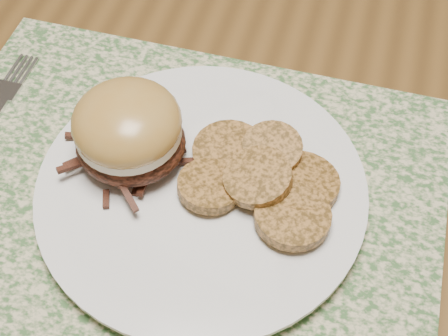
# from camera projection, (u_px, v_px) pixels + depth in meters

# --- Properties ---
(dining_table) EXTENTS (1.50, 0.90, 0.75)m
(dining_table) POSITION_uv_depth(u_px,v_px,m) (383.00, 161.00, 0.65)
(dining_table) COLOR brown
(dining_table) RESTS_ON ground
(placemat) EXTENTS (0.45, 0.33, 0.00)m
(placemat) POSITION_uv_depth(u_px,v_px,m) (177.00, 190.00, 0.54)
(placemat) COLOR #3B6333
(placemat) RESTS_ON dining_table
(dinner_plate) EXTENTS (0.26, 0.26, 0.02)m
(dinner_plate) POSITION_uv_depth(u_px,v_px,m) (202.00, 190.00, 0.52)
(dinner_plate) COLOR white
(dinner_plate) RESTS_ON placemat
(pork_sandwich) EXTENTS (0.09, 0.09, 0.07)m
(pork_sandwich) POSITION_uv_depth(u_px,v_px,m) (128.00, 131.00, 0.51)
(pork_sandwich) COLOR black
(pork_sandwich) RESTS_ON dinner_plate
(roasted_potatoes) EXTENTS (0.15, 0.14, 0.04)m
(roasted_potatoes) POSITION_uv_depth(u_px,v_px,m) (262.00, 177.00, 0.51)
(roasted_potatoes) COLOR #9B662D
(roasted_potatoes) RESTS_ON dinner_plate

